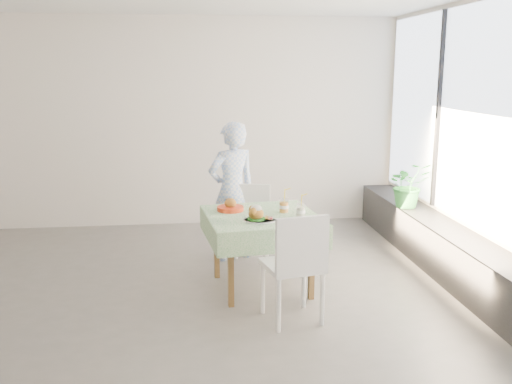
{
  "coord_description": "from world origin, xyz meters",
  "views": [
    {
      "loc": [
        0.15,
        -5.25,
        2.1
      ],
      "look_at": [
        0.78,
        0.04,
        0.95
      ],
      "focal_mm": 40.0,
      "sensor_mm": 36.0,
      "label": 1
    }
  ],
  "objects": [
    {
      "name": "floor",
      "position": [
        0.0,
        0.0,
        0.0
      ],
      "size": [
        6.0,
        6.0,
        0.0
      ],
      "primitive_type": "plane",
      "color": "#585653",
      "rests_on": "ground"
    },
    {
      "name": "diner",
      "position": [
        0.62,
        0.92,
        0.78
      ],
      "size": [
        0.66,
        0.56,
        1.55
      ],
      "primitive_type": "imported",
      "rotation": [
        0.0,
        0.0,
        3.53
      ],
      "color": "#98BAF4",
      "rests_on": "ground"
    },
    {
      "name": "cafe_table",
      "position": [
        0.83,
        -0.01,
        0.46
      ],
      "size": [
        1.15,
        1.15,
        0.74
      ],
      "color": "brown",
      "rests_on": "ground"
    },
    {
      "name": "potted_plant",
      "position": [
        2.72,
        1.07,
        0.77
      ],
      "size": [
        0.5,
        0.43,
        0.54
      ],
      "primitive_type": "imported",
      "rotation": [
        0.0,
        0.0,
        0.02
      ],
      "color": "#267333",
      "rests_on": "window_ledge"
    },
    {
      "name": "juice_cup_orange",
      "position": [
        1.06,
        0.05,
        0.81
      ],
      "size": [
        0.1,
        0.1,
        0.28
      ],
      "color": "white",
      "rests_on": "cafe_table"
    },
    {
      "name": "window_ledge",
      "position": [
        2.8,
        0.0,
        0.25
      ],
      "size": [
        0.4,
        4.8,
        0.5
      ],
      "primitive_type": "cube",
      "color": "black",
      "rests_on": "ground"
    },
    {
      "name": "window_pane",
      "position": [
        2.97,
        0.0,
        1.65
      ],
      "size": [
        0.01,
        4.8,
        2.18
      ],
      "primitive_type": "cube",
      "color": "#D1E0F9",
      "rests_on": "ground"
    },
    {
      "name": "wall_back",
      "position": [
        0.0,
        2.5,
        1.4
      ],
      "size": [
        6.0,
        0.02,
        2.8
      ],
      "primitive_type": "cube",
      "color": "silver",
      "rests_on": "ground"
    },
    {
      "name": "wall_front",
      "position": [
        0.0,
        -2.5,
        1.4
      ],
      "size": [
        6.0,
        0.02,
        2.8
      ],
      "primitive_type": "cube",
      "color": "silver",
      "rests_on": "ground"
    },
    {
      "name": "wall_right",
      "position": [
        3.0,
        0.0,
        1.4
      ],
      "size": [
        0.02,
        5.0,
        2.8
      ],
      "primitive_type": "cube",
      "color": "silver",
      "rests_on": "ground"
    },
    {
      "name": "chair_far",
      "position": [
        0.8,
        0.7,
        0.27
      ],
      "size": [
        0.49,
        0.49,
        0.87
      ],
      "color": "white",
      "rests_on": "ground"
    },
    {
      "name": "chair_near",
      "position": [
        1.0,
        -0.78,
        0.3
      ],
      "size": [
        0.54,
        0.54,
        0.96
      ],
      "color": "white",
      "rests_on": "ground"
    },
    {
      "name": "juice_cup_lemonade",
      "position": [
        1.19,
        -0.14,
        0.8
      ],
      "size": [
        0.09,
        0.09,
        0.26
      ],
      "color": "white",
      "rests_on": "cafe_table"
    },
    {
      "name": "second_dish",
      "position": [
        0.55,
        0.18,
        0.78
      ],
      "size": [
        0.26,
        0.26,
        0.12
      ],
      "color": "red",
      "rests_on": "cafe_table"
    },
    {
      "name": "main_dish",
      "position": [
        0.76,
        -0.25,
        0.79
      ],
      "size": [
        0.3,
        0.3,
        0.16
      ],
      "color": "white",
      "rests_on": "cafe_table"
    }
  ]
}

